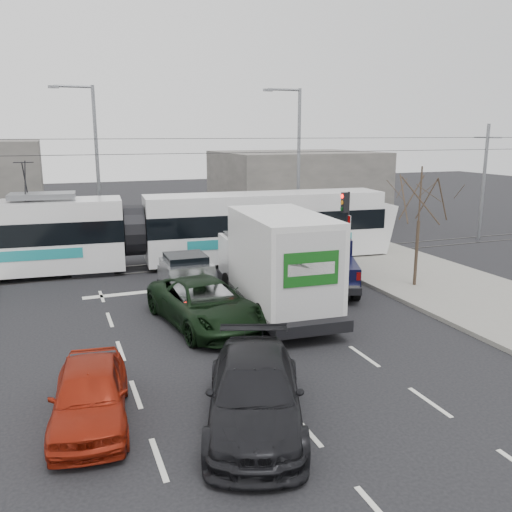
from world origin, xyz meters
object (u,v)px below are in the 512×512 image
object	(u,v)px
traffic_signal	(346,213)
box_truck	(276,263)
silver_pickup	(190,282)
dark_car	(255,393)
navy_pickup	(327,258)
tram	(133,232)
red_car	(90,394)
street_lamp_near	(296,156)
bare_tree	(420,199)
green_car	(205,304)
street_lamp_far	(94,158)

from	to	relation	value
traffic_signal	box_truck	xyz separation A→B (m)	(-5.64, -4.82, -0.89)
silver_pickup	dark_car	bearing A→B (deg)	-93.91
navy_pickup	dark_car	bearing A→B (deg)	-103.25
tram	red_car	distance (m)	14.50
red_car	street_lamp_near	bearing A→B (deg)	60.26
traffic_signal	dark_car	world-z (taller)	traffic_signal
silver_pickup	dark_car	xyz separation A→B (m)	(-0.75, -8.89, -0.18)
bare_tree	silver_pickup	bearing A→B (deg)	173.98
navy_pickup	red_car	world-z (taller)	navy_pickup
tram	box_truck	bearing A→B (deg)	-60.64
bare_tree	street_lamp_near	world-z (taller)	street_lamp_near
traffic_signal	red_car	world-z (taller)	traffic_signal
bare_tree	navy_pickup	distance (m)	4.57
green_car	bare_tree	bearing A→B (deg)	-0.90
tram	box_truck	distance (m)	9.29
tram	silver_pickup	distance (m)	6.77
street_lamp_near	green_car	distance (m)	16.34
street_lamp_near	street_lamp_far	world-z (taller)	same
traffic_signal	dark_car	distance (m)	15.13
dark_car	traffic_signal	bearing A→B (deg)	72.54
tram	box_truck	world-z (taller)	tram
red_car	bare_tree	bearing A→B (deg)	32.38
street_lamp_far	navy_pickup	size ratio (longest dim) A/B	1.50
green_car	red_car	size ratio (longest dim) A/B	1.35
box_truck	street_lamp_far	bearing A→B (deg)	112.78
street_lamp_far	box_truck	xyz separation A→B (m)	(5.01, -14.32, -3.26)
bare_tree	dark_car	size ratio (longest dim) A/B	0.96
traffic_signal	street_lamp_far	size ratio (longest dim) A/B	0.40
traffic_signal	green_car	bearing A→B (deg)	-148.20
street_lamp_far	navy_pickup	xyz separation A→B (m)	(8.51, -11.68, -3.93)
street_lamp_far	navy_pickup	distance (m)	14.98
silver_pickup	navy_pickup	distance (m)	6.31
traffic_signal	tram	world-z (taller)	tram
box_truck	dark_car	bearing A→B (deg)	-112.90
traffic_signal	silver_pickup	size ratio (longest dim) A/B	0.69
bare_tree	dark_car	xyz separation A→B (m)	(-10.28, -7.89, -3.03)
bare_tree	dark_car	bearing A→B (deg)	-142.49
box_truck	red_car	bearing A→B (deg)	-137.31
green_car	dark_car	xyz separation A→B (m)	(-0.71, -6.66, -0.02)
street_lamp_near	tram	world-z (taller)	street_lamp_near
green_car	box_truck	bearing A→B (deg)	0.13
traffic_signal	silver_pickup	bearing A→B (deg)	-160.38
box_truck	tram	bearing A→B (deg)	118.19
box_truck	traffic_signal	bearing A→B (deg)	43.98
traffic_signal	red_car	bearing A→B (deg)	-140.21
box_truck	navy_pickup	bearing A→B (deg)	40.52
traffic_signal	tram	xyz separation A→B (m)	(-9.52, 3.62, -0.90)
bare_tree	green_car	world-z (taller)	bare_tree
traffic_signal	navy_pickup	distance (m)	3.44
box_truck	street_lamp_near	bearing A→B (deg)	65.72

